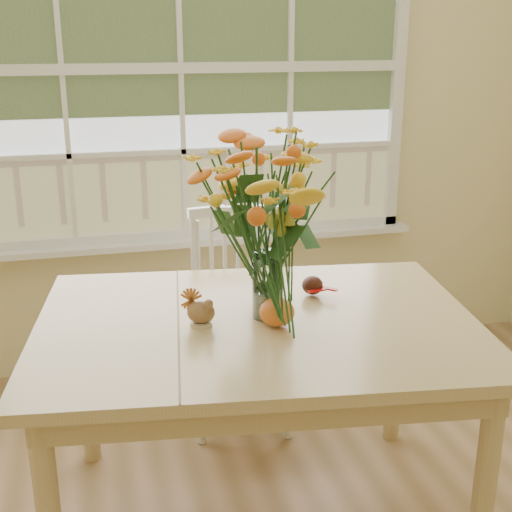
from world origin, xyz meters
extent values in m
cube|color=beige|center=(0.00, 2.25, 1.35)|extent=(4.00, 0.02, 2.70)
cube|color=silver|center=(0.00, 2.23, 1.55)|extent=(2.20, 0.00, 1.60)
cube|color=white|center=(0.00, 2.18, 0.69)|extent=(2.42, 0.12, 0.03)
cube|color=tan|center=(0.05, 0.90, 0.77)|extent=(1.60, 1.24, 0.04)
cube|color=tan|center=(0.05, 0.90, 0.70)|extent=(1.47, 1.10, 0.10)
cylinder|color=tan|center=(-0.54, 1.42, 0.38)|extent=(0.07, 0.07, 0.75)
cylinder|color=tan|center=(0.64, 0.38, 0.38)|extent=(0.07, 0.07, 0.75)
cylinder|color=tan|center=(0.75, 1.25, 0.38)|extent=(0.07, 0.07, 0.75)
cube|color=white|center=(0.14, 1.57, 0.45)|extent=(0.50, 0.48, 0.05)
cube|color=white|center=(0.17, 1.74, 0.70)|extent=(0.44, 0.11, 0.50)
cylinder|color=white|center=(-0.05, 1.43, 0.22)|extent=(0.04, 0.04, 0.43)
cylinder|color=white|center=(0.00, 1.75, 0.22)|extent=(0.04, 0.04, 0.43)
cylinder|color=white|center=(0.29, 1.38, 0.22)|extent=(0.04, 0.04, 0.43)
cylinder|color=white|center=(0.33, 1.70, 0.22)|extent=(0.04, 0.04, 0.43)
cylinder|color=white|center=(0.09, 0.92, 0.91)|extent=(0.10, 0.10, 0.23)
ellipsoid|color=#C35417|center=(0.10, 0.83, 0.84)|extent=(0.12, 0.12, 0.09)
cylinder|color=#CCB78C|center=(-0.14, 0.90, 0.80)|extent=(0.07, 0.07, 0.01)
ellipsoid|color=brown|center=(-0.14, 0.90, 0.84)|extent=(0.11, 0.10, 0.08)
ellipsoid|color=#38160F|center=(0.30, 1.07, 0.83)|extent=(0.08, 0.08, 0.07)
camera|label=1|loc=(-0.47, -1.16, 1.72)|focal=48.00mm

